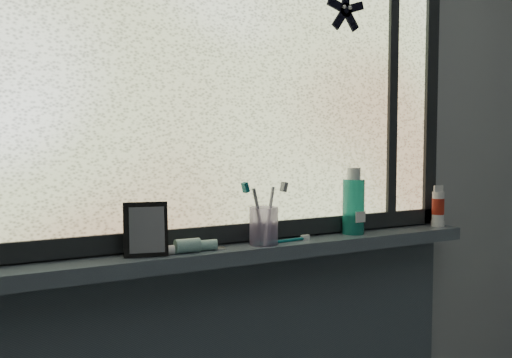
{
  "coord_description": "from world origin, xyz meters",
  "views": [
    {
      "loc": [
        -0.72,
        -0.17,
        1.32
      ],
      "look_at": [
        -0.04,
        1.05,
        1.22
      ],
      "focal_mm": 40.0,
      "sensor_mm": 36.0,
      "label": 1
    }
  ],
  "objects": [
    {
      "name": "frame_mullion",
      "position": [
        0.6,
        1.28,
        1.53
      ],
      "size": [
        0.03,
        0.03,
        1.0
      ],
      "primitive_type": "cube",
      "color": "black",
      "rests_on": "wall_back"
    },
    {
      "name": "starfish_sticker",
      "position": [
        0.4,
        1.27,
        1.72
      ],
      "size": [
        0.15,
        0.02,
        0.15
      ],
      "primitive_type": null,
      "color": "black",
      "rests_on": "window_pane"
    },
    {
      "name": "frame_bottom",
      "position": [
        0.0,
        1.28,
        1.05
      ],
      "size": [
        1.6,
        0.03,
        0.05
      ],
      "primitive_type": "cube",
      "color": "black",
      "rests_on": "windowsill"
    },
    {
      "name": "toothbrush_lying",
      "position": [
        0.13,
        1.21,
        1.03
      ],
      "size": [
        0.21,
        0.04,
        0.01
      ],
      "primitive_type": null,
      "rotation": [
        0.0,
        0.0,
        0.08
      ],
      "color": "#0B646B",
      "rests_on": "windowsill"
    },
    {
      "name": "frame_right",
      "position": [
        0.78,
        1.28,
        1.53
      ],
      "size": [
        0.05,
        0.03,
        1.1
      ],
      "primitive_type": "cube",
      "color": "black",
      "rests_on": "wall_back"
    },
    {
      "name": "window_pane",
      "position": [
        0.0,
        1.28,
        1.53
      ],
      "size": [
        1.5,
        0.01,
        1.0
      ],
      "primitive_type": "cube",
      "color": "silver",
      "rests_on": "wall_back"
    },
    {
      "name": "toothbrush_cup",
      "position": [
        0.07,
        1.21,
        1.07
      ],
      "size": [
        0.09,
        0.09,
        0.11
      ],
      "primitive_type": "cylinder",
      "rotation": [
        0.0,
        0.0,
        0.14
      ],
      "color": "#BB9FD3",
      "rests_on": "windowsill"
    },
    {
      "name": "wall_back",
      "position": [
        0.0,
        1.3,
        1.25
      ],
      "size": [
        3.0,
        0.01,
        2.5
      ],
      "primitive_type": "cube",
      "color": "#9EA3A8",
      "rests_on": "ground"
    },
    {
      "name": "cream_tube",
      "position": [
        0.77,
        1.22,
        1.09
      ],
      "size": [
        0.04,
        0.04,
        0.1
      ],
      "primitive_type": "cylinder",
      "rotation": [
        0.0,
        0.0,
        0.09
      ],
      "color": "silver",
      "rests_on": "windowsill"
    },
    {
      "name": "windowsill",
      "position": [
        0.0,
        1.23,
        1.0
      ],
      "size": [
        1.62,
        0.14,
        0.04
      ],
      "primitive_type": "cube",
      "color": "#45505C",
      "rests_on": "wall_back"
    },
    {
      "name": "mouthwash_bottle",
      "position": [
        0.41,
        1.24,
        1.12
      ],
      "size": [
        0.09,
        0.09,
        0.17
      ],
      "primitive_type": "cylinder",
      "rotation": [
        0.0,
        0.0,
        -0.36
      ],
      "color": "teal",
      "rests_on": "windowsill"
    },
    {
      "name": "toothpaste_tube",
      "position": [
        -0.14,
        1.21,
        1.04
      ],
      "size": [
        0.21,
        0.07,
        0.04
      ],
      "primitive_type": null,
      "rotation": [
        0.0,
        0.0,
        -0.12
      ],
      "color": "silver",
      "rests_on": "windowsill"
    },
    {
      "name": "vanity_mirror",
      "position": [
        -0.27,
        1.22,
        1.09
      ],
      "size": [
        0.12,
        0.08,
        0.14
      ],
      "primitive_type": "cube",
      "rotation": [
        0.0,
        0.0,
        -0.25
      ],
      "color": "black",
      "rests_on": "windowsill"
    }
  ]
}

